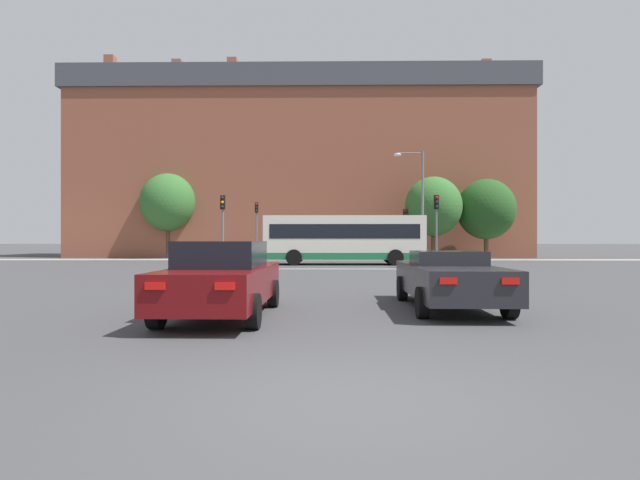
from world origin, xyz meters
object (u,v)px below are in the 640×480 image
at_px(bus_crossing_lead, 344,239).
at_px(traffic_light_far_left, 257,222).
at_px(street_lamp_junction, 418,195).
at_px(traffic_light_far_right, 405,226).
at_px(car_saloon_left, 223,278).
at_px(traffic_light_near_right, 436,219).
at_px(pedestrian_waiting, 394,247).
at_px(car_roadster_right, 449,278).
at_px(pedestrian_walking_east, 407,246).
at_px(traffic_light_near_left, 223,219).

xyz_separation_m(bus_crossing_lead, traffic_light_far_left, (-6.65, 7.10, 1.36)).
bearing_deg(street_lamp_junction, bus_crossing_lead, -167.79).
bearing_deg(traffic_light_far_right, car_saloon_left, -105.87).
relative_size(traffic_light_near_right, street_lamp_junction, 0.55).
relative_size(traffic_light_near_right, pedestrian_waiting, 2.31).
distance_m(bus_crossing_lead, street_lamp_junction, 5.83).
bearing_deg(pedestrian_waiting, traffic_light_far_right, 66.12).
bearing_deg(pedestrian_waiting, street_lamp_junction, -28.06).
xyz_separation_m(car_saloon_left, car_roadster_right, (4.96, 1.30, -0.09)).
xyz_separation_m(traffic_light_far_right, street_lamp_junction, (-0.13, -6.33, 1.84)).
bearing_deg(pedestrian_walking_east, bus_crossing_lead, -82.73).
height_order(car_saloon_left, traffic_light_near_right, traffic_light_near_right).
relative_size(traffic_light_near_right, traffic_light_far_right, 1.02).
xyz_separation_m(traffic_light_far_left, traffic_light_near_right, (11.74, -11.02, -0.26)).
bearing_deg(traffic_light_far_right, traffic_light_near_left, -137.30).
relative_size(traffic_light_near_left, pedestrian_waiting, 2.32).
xyz_separation_m(car_roadster_right, street_lamp_junction, (3.24, 21.66, 3.85)).
distance_m(traffic_light_far_left, pedestrian_waiting, 11.06).
xyz_separation_m(bus_crossing_lead, traffic_light_far_right, (5.08, 7.41, 1.04)).
bearing_deg(pedestrian_walking_east, car_roadster_right, -56.53).
bearing_deg(car_roadster_right, pedestrian_waiting, 85.68).
bearing_deg(traffic_light_near_left, pedestrian_walking_east, 43.82).
height_order(car_saloon_left, street_lamp_junction, street_lamp_junction).
relative_size(bus_crossing_lead, traffic_light_near_left, 2.46).
bearing_deg(traffic_light_near_right, bus_crossing_lead, 142.42).
height_order(car_roadster_right, traffic_light_far_right, traffic_light_far_right).
relative_size(car_roadster_right, street_lamp_junction, 0.65).
relative_size(street_lamp_junction, pedestrian_waiting, 4.21).
xyz_separation_m(car_saloon_left, bus_crossing_lead, (3.24, 21.89, 0.89)).
height_order(bus_crossing_lead, traffic_light_far_left, traffic_light_far_left).
xyz_separation_m(car_roadster_right, bus_crossing_lead, (-1.72, 20.58, 0.98)).
height_order(car_saloon_left, car_roadster_right, car_saloon_left).
xyz_separation_m(car_roadster_right, pedestrian_waiting, (2.52, 27.83, 0.36)).
relative_size(car_saloon_left, traffic_light_near_left, 1.17).
distance_m(traffic_light_far_left, pedestrian_walking_east, 12.22).
bearing_deg(traffic_light_near_right, traffic_light_near_left, 179.37).
bearing_deg(traffic_light_near_right, car_roadster_right, -101.45).
bearing_deg(bus_crossing_lead, traffic_light_near_left, -61.75).
bearing_deg(car_roadster_right, street_lamp_junction, 82.34).
bearing_deg(street_lamp_junction, traffic_light_near_right, -88.45).
bearing_deg(car_roadster_right, traffic_light_far_left, 107.66).
distance_m(bus_crossing_lead, pedestrian_walking_east, 9.77).
bearing_deg(traffic_light_near_left, traffic_light_near_right, -0.63).
bearing_deg(car_saloon_left, traffic_light_far_right, 74.74).
relative_size(car_roadster_right, bus_crossing_lead, 0.48).
distance_m(bus_crossing_lead, traffic_light_near_left, 8.07).
bearing_deg(street_lamp_junction, traffic_light_far_left, 152.54).
height_order(car_saloon_left, bus_crossing_lead, bus_crossing_lead).
relative_size(traffic_light_far_left, pedestrian_waiting, 2.55).
xyz_separation_m(traffic_light_far_left, traffic_light_far_right, (11.73, 0.30, -0.32)).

